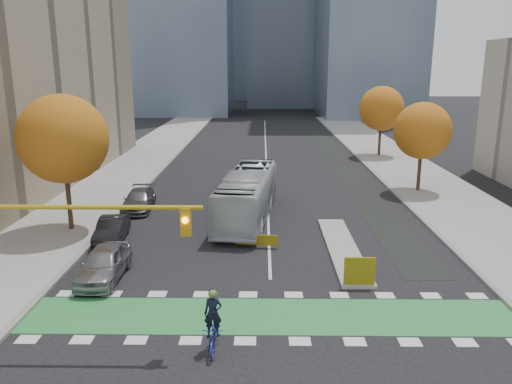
{
  "coord_description": "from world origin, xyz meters",
  "views": [
    {
      "loc": [
        -0.39,
        -16.7,
        9.77
      ],
      "look_at": [
        -0.74,
        9.94,
        3.0
      ],
      "focal_mm": 35.0,
      "sensor_mm": 36.0,
      "label": 1
    }
  ],
  "objects_px": {
    "tree_east_near": "(422,131)",
    "hazard_board": "(360,271)",
    "cyclist": "(213,329)",
    "bus": "(247,195)",
    "traffic_signal_west": "(44,237)",
    "tree_west": "(63,139)",
    "parked_car_b": "(112,230)",
    "tree_east_far": "(382,109)",
    "parked_car_a": "(104,264)",
    "parked_car_c": "(139,200)"
  },
  "relations": [
    {
      "from": "hazard_board",
      "to": "tree_east_far",
      "type": "bearing_deg",
      "value": 75.88
    },
    {
      "from": "tree_east_near",
      "to": "hazard_board",
      "type": "bearing_deg",
      "value": -114.2
    },
    {
      "from": "traffic_signal_west",
      "to": "parked_car_c",
      "type": "relative_size",
      "value": 1.81
    },
    {
      "from": "tree_east_far",
      "to": "cyclist",
      "type": "xyz_separation_m",
      "value": [
        -14.6,
        -38.91,
        -4.49
      ]
    },
    {
      "from": "tree_west",
      "to": "parked_car_c",
      "type": "height_order",
      "value": "tree_west"
    },
    {
      "from": "traffic_signal_west",
      "to": "cyclist",
      "type": "height_order",
      "value": "traffic_signal_west"
    },
    {
      "from": "tree_west",
      "to": "cyclist",
      "type": "bearing_deg",
      "value": -52.5
    },
    {
      "from": "hazard_board",
      "to": "parked_car_b",
      "type": "height_order",
      "value": "hazard_board"
    },
    {
      "from": "cyclist",
      "to": "parked_car_b",
      "type": "relative_size",
      "value": 0.55
    },
    {
      "from": "traffic_signal_west",
      "to": "parked_car_b",
      "type": "relative_size",
      "value": 2.09
    },
    {
      "from": "hazard_board",
      "to": "bus",
      "type": "distance_m",
      "value": 11.83
    },
    {
      "from": "tree_east_near",
      "to": "bus",
      "type": "relative_size",
      "value": 0.62
    },
    {
      "from": "tree_east_far",
      "to": "parked_car_b",
      "type": "relative_size",
      "value": 1.87
    },
    {
      "from": "tree_east_near",
      "to": "cyclist",
      "type": "relative_size",
      "value": 3.13
    },
    {
      "from": "tree_east_near",
      "to": "tree_west",
      "type": "bearing_deg",
      "value": -157.38
    },
    {
      "from": "tree_west",
      "to": "parked_car_c",
      "type": "bearing_deg",
      "value": 57.21
    },
    {
      "from": "hazard_board",
      "to": "bus",
      "type": "bearing_deg",
      "value": 117.01
    },
    {
      "from": "tree_east_near",
      "to": "traffic_signal_west",
      "type": "bearing_deg",
      "value": -131.52
    },
    {
      "from": "bus",
      "to": "parked_car_b",
      "type": "bearing_deg",
      "value": -142.91
    },
    {
      "from": "tree_east_near",
      "to": "parked_car_b",
      "type": "bearing_deg",
      "value": -150.81
    },
    {
      "from": "hazard_board",
      "to": "tree_east_near",
      "type": "height_order",
      "value": "tree_east_near"
    },
    {
      "from": "tree_east_far",
      "to": "parked_car_a",
      "type": "height_order",
      "value": "tree_east_far"
    },
    {
      "from": "bus",
      "to": "tree_east_far",
      "type": "bearing_deg",
      "value": 66.14
    },
    {
      "from": "tree_west",
      "to": "bus",
      "type": "distance_m",
      "value": 11.7
    },
    {
      "from": "parked_car_b",
      "to": "parked_car_a",
      "type": "bearing_deg",
      "value": -81.52
    },
    {
      "from": "cyclist",
      "to": "parked_car_a",
      "type": "relative_size",
      "value": 0.5
    },
    {
      "from": "tree_east_near",
      "to": "cyclist",
      "type": "bearing_deg",
      "value": -121.61
    },
    {
      "from": "tree_west",
      "to": "tree_east_near",
      "type": "bearing_deg",
      "value": 22.62
    },
    {
      "from": "bus",
      "to": "parked_car_c",
      "type": "relative_size",
      "value": 2.43
    },
    {
      "from": "traffic_signal_west",
      "to": "tree_east_far",
      "type": "bearing_deg",
      "value": 62.05
    },
    {
      "from": "hazard_board",
      "to": "bus",
      "type": "height_order",
      "value": "bus"
    },
    {
      "from": "tree_east_far",
      "to": "traffic_signal_west",
      "type": "relative_size",
      "value": 0.9
    },
    {
      "from": "hazard_board",
      "to": "tree_east_near",
      "type": "xyz_separation_m",
      "value": [
        8.0,
        17.8,
        4.06
      ]
    },
    {
      "from": "tree_west",
      "to": "tree_east_far",
      "type": "distance_m",
      "value": 35.73
    },
    {
      "from": "bus",
      "to": "parked_car_c",
      "type": "distance_m",
      "value": 7.94
    },
    {
      "from": "tree_east_near",
      "to": "cyclist",
      "type": "xyz_separation_m",
      "value": [
        -14.1,
        -22.91,
        -4.11
      ]
    },
    {
      "from": "traffic_signal_west",
      "to": "cyclist",
      "type": "xyz_separation_m",
      "value": [
        5.83,
        -0.4,
        -3.28
      ]
    },
    {
      "from": "tree_west",
      "to": "parked_car_b",
      "type": "relative_size",
      "value": 2.01
    },
    {
      "from": "traffic_signal_west",
      "to": "parked_car_b",
      "type": "height_order",
      "value": "traffic_signal_west"
    },
    {
      "from": "traffic_signal_west",
      "to": "cyclist",
      "type": "distance_m",
      "value": 6.7
    },
    {
      "from": "hazard_board",
      "to": "tree_west",
      "type": "bearing_deg",
      "value": 154.01
    },
    {
      "from": "cyclist",
      "to": "bus",
      "type": "bearing_deg",
      "value": 86.07
    },
    {
      "from": "cyclist",
      "to": "bus",
      "type": "height_order",
      "value": "bus"
    },
    {
      "from": "tree_west",
      "to": "cyclist",
      "type": "relative_size",
      "value": 3.64
    },
    {
      "from": "parked_car_b",
      "to": "parked_car_c",
      "type": "bearing_deg",
      "value": 85.77
    },
    {
      "from": "tree_east_near",
      "to": "parked_car_c",
      "type": "relative_size",
      "value": 1.5
    },
    {
      "from": "tree_east_near",
      "to": "parked_car_b",
      "type": "relative_size",
      "value": 1.73
    },
    {
      "from": "bus",
      "to": "parked_car_b",
      "type": "xyz_separation_m",
      "value": [
        -7.64,
        -4.45,
        -0.92
      ]
    },
    {
      "from": "parked_car_a",
      "to": "tree_east_far",
      "type": "bearing_deg",
      "value": 58.46
    },
    {
      "from": "tree_east_near",
      "to": "tree_east_far",
      "type": "bearing_deg",
      "value": 88.21
    }
  ]
}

